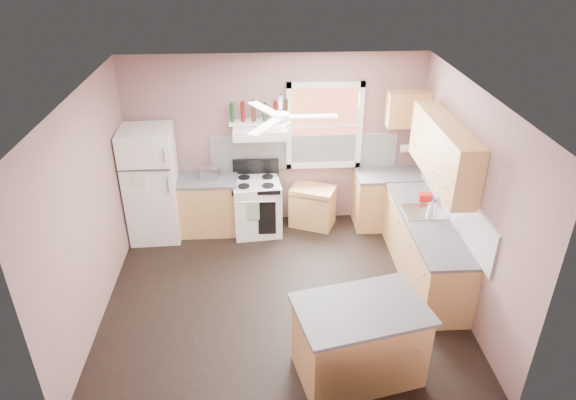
{
  "coord_description": "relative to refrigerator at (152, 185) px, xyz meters",
  "views": [
    {
      "loc": [
        -0.23,
        -5.35,
        4.33
      ],
      "look_at": [
        0.1,
        0.3,
        1.25
      ],
      "focal_mm": 32.0,
      "sensor_mm": 36.0,
      "label": 1
    }
  ],
  "objects": [
    {
      "name": "base_cabinet_corner",
      "position": [
        3.61,
        0.11,
        -0.44
      ],
      "size": [
        1.0,
        0.6,
        0.86
      ],
      "primitive_type": "cube",
      "color": "tan",
      "rests_on": "floor"
    },
    {
      "name": "toaster",
      "position": [
        0.87,
        0.11,
        0.12
      ],
      "size": [
        0.3,
        0.21,
        0.18
      ],
      "primitive_type": "cube",
      "rotation": [
        0.0,
        0.0,
        -0.18
      ],
      "color": "silver",
      "rests_on": "counter_left"
    },
    {
      "name": "counter_corner",
      "position": [
        3.61,
        0.11,
        0.01
      ],
      "size": [
        1.02,
        0.62,
        0.04
      ],
      "primitive_type": "cube",
      "color": "#4E4E50",
      "rests_on": "base_cabinet_corner"
    },
    {
      "name": "faucet",
      "position": [
        3.96,
        -1.09,
        0.1
      ],
      "size": [
        0.03,
        0.03,
        0.14
      ],
      "primitive_type": "cylinder",
      "color": "silver",
      "rests_on": "sink"
    },
    {
      "name": "upper_cabinet_corner",
      "position": [
        3.81,
        0.24,
        1.03
      ],
      "size": [
        0.6,
        0.33,
        0.52
      ],
      "primitive_type": "cube",
      "color": "tan",
      "rests_on": "wall_back"
    },
    {
      "name": "floor",
      "position": [
        1.86,
        -1.59,
        -0.87
      ],
      "size": [
        4.5,
        4.5,
        0.0
      ],
      "primitive_type": "plane",
      "color": "black",
      "rests_on": "ground"
    },
    {
      "name": "island_top",
      "position": [
        2.61,
        -2.96,
        0.01
      ],
      "size": [
        1.48,
        1.13,
        0.04
      ],
      "primitive_type": "cube",
      "rotation": [
        0.0,
        0.0,
        0.22
      ],
      "color": "#4E4E50",
      "rests_on": "island"
    },
    {
      "name": "counter_right",
      "position": [
        3.8,
        -1.29,
        0.01
      ],
      "size": [
        0.62,
        2.22,
        0.04
      ],
      "primitive_type": "cube",
      "color": "#4E4E50",
      "rests_on": "base_cabinet_right"
    },
    {
      "name": "sink",
      "position": [
        3.8,
        -1.09,
        0.02
      ],
      "size": [
        0.55,
        0.45,
        0.03
      ],
      "primitive_type": "cube",
      "color": "silver",
      "rests_on": "counter_right"
    },
    {
      "name": "cart",
      "position": [
        2.44,
        0.16,
        -0.54
      ],
      "size": [
        0.78,
        0.66,
        0.66
      ],
      "primitive_type": "cube",
      "rotation": [
        0.0,
        0.0,
        -0.39
      ],
      "color": "tan",
      "rests_on": "floor"
    },
    {
      "name": "backsplash_back",
      "position": [
        2.31,
        0.39,
        0.3
      ],
      "size": [
        2.9,
        0.03,
        0.55
      ],
      "primitive_type": "cube",
      "color": "white",
      "rests_on": "wall_back"
    },
    {
      "name": "wine_bottles",
      "position": [
        1.64,
        0.28,
        1.01
      ],
      "size": [
        0.86,
        0.06,
        0.31
      ],
      "color": "#143819",
      "rests_on": "bottle_shelf"
    },
    {
      "name": "soap_bottle",
      "position": [
        3.82,
        -1.27,
        0.15
      ],
      "size": [
        0.13,
        0.13,
        0.25
      ],
      "primitive_type": "imported",
      "rotation": [
        0.0,
        0.0,
        5.17
      ],
      "color": "silver",
      "rests_on": "counter_right"
    },
    {
      "name": "red_caddy",
      "position": [
        3.91,
        -0.77,
        0.08
      ],
      "size": [
        0.19,
        0.14,
        0.1
      ],
      "primitive_type": "cube",
      "rotation": [
        0.0,
        0.0,
        -0.11
      ],
      "color": "red",
      "rests_on": "counter_right"
    },
    {
      "name": "wall_back",
      "position": [
        1.86,
        0.43,
        0.48
      ],
      "size": [
        4.5,
        0.05,
        2.7
      ],
      "primitive_type": "cube",
      "color": "#84605E",
      "rests_on": "ground"
    },
    {
      "name": "stove",
      "position": [
        1.56,
        0.02,
        -0.44
      ],
      "size": [
        0.77,
        0.71,
        0.86
      ],
      "primitive_type": "cube",
      "rotation": [
        0.0,
        0.0,
        0.1
      ],
      "color": "white",
      "rests_on": "floor"
    },
    {
      "name": "range_hood",
      "position": [
        1.63,
        0.16,
        0.75
      ],
      "size": [
        0.78,
        0.5,
        0.14
      ],
      "primitive_type": "cube",
      "color": "white",
      "rests_on": "wall_back"
    },
    {
      "name": "ceiling",
      "position": [
        1.86,
        -1.59,
        1.83
      ],
      "size": [
        4.5,
        4.5,
        0.0
      ],
      "primitive_type": "plane",
      "color": "white",
      "rests_on": "ground"
    },
    {
      "name": "base_cabinet_left",
      "position": [
        0.8,
        0.11,
        -0.44
      ],
      "size": [
        0.9,
        0.6,
        0.86
      ],
      "primitive_type": "cube",
      "color": "tan",
      "rests_on": "floor"
    },
    {
      "name": "backsplash_right",
      "position": [
        4.1,
        -1.29,
        0.3
      ],
      "size": [
        0.03,
        2.6,
        0.55
      ],
      "primitive_type": "cube",
      "color": "white",
      "rests_on": "wall_right"
    },
    {
      "name": "wall_right",
      "position": [
        4.14,
        -1.59,
        0.48
      ],
      "size": [
        0.05,
        4.0,
        2.7
      ],
      "primitive_type": "cube",
      "color": "#84605E",
      "rests_on": "ground"
    },
    {
      "name": "counter_left",
      "position": [
        0.8,
        0.11,
        0.01
      ],
      "size": [
        0.92,
        0.62,
        0.04
      ],
      "primitive_type": "cube",
      "color": "#4E4E50",
      "rests_on": "base_cabinet_left"
    },
    {
      "name": "bottle_shelf",
      "position": [
        1.63,
        0.28,
        0.85
      ],
      "size": [
        0.9,
        0.26,
        0.03
      ],
      "primitive_type": "cube",
      "color": "white",
      "rests_on": "range_hood"
    },
    {
      "name": "wall_left",
      "position": [
        -0.41,
        -1.59,
        0.48
      ],
      "size": [
        0.05,
        4.0,
        2.7
      ],
      "primitive_type": "cube",
      "color": "#84605E",
      "rests_on": "ground"
    },
    {
      "name": "paper_towel",
      "position": [
        3.93,
        0.27,
        0.38
      ],
      "size": [
        0.26,
        0.12,
        0.12
      ],
      "primitive_type": "cylinder",
      "rotation": [
        0.0,
        1.57,
        0.0
      ],
      "color": "white",
      "rests_on": "wall_back"
    },
    {
      "name": "window_view",
      "position": [
        2.61,
        0.39,
        0.73
      ],
      "size": [
        1.0,
        0.02,
        1.2
      ],
      "primitive_type": "cube",
      "color": "brown",
      "rests_on": "wall_back"
    },
    {
      "name": "ceiling_fan_hub",
      "position": [
        1.86,
        -1.59,
        1.58
      ],
      "size": [
        0.2,
        0.2,
        0.08
      ],
      "primitive_type": "cylinder",
      "color": "white",
      "rests_on": "ceiling"
    },
    {
      "name": "island",
      "position": [
        2.61,
        -2.96,
        -0.44
      ],
      "size": [
        1.39,
        1.04,
        0.86
      ],
      "primitive_type": "cube",
      "rotation": [
        0.0,
        0.0,
        0.22
      ],
      "color": "tan",
      "rests_on": "floor"
    },
    {
      "name": "upper_cabinet_right",
      "position": [
        3.94,
        -1.09,
        0.91
      ],
      "size": [
        0.33,
        1.8,
        0.76
      ],
      "primitive_type": "cube",
      "color": "tan",
      "rests_on": "wall_right"
    },
    {
      "name": "base_cabinet_right",
      "position": [
        3.81,
        -1.29,
        -0.44
      ],
      "size": [
        0.6,
        2.2,
        0.86
      ],
      "primitive_type": "cube",
      "color": "tan",
      "rests_on": "floor"
    },
    {
      "name": "refrigerator",
      "position": [
        0.0,
        0.0,
        0.0
      ],
      "size": [
        0.77,
        0.75,
        1.75
      ],
      "primitive_type": "cube",
      "rotation": [
        0.0,
        0.0,
        0.04
      ],
      "color": "white",
      "rests_on": "floor"
    },
    {
      "name": "window_frame",
      "position": [
        2.61,
        0.36,
        0.73
      ],
      "size": [
        1.16,
        0.07,
        1.36
      ],
      "primitive_type": "cube",
      "color": "white",
      "rests_on": "wall_back"
    }
  ]
}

